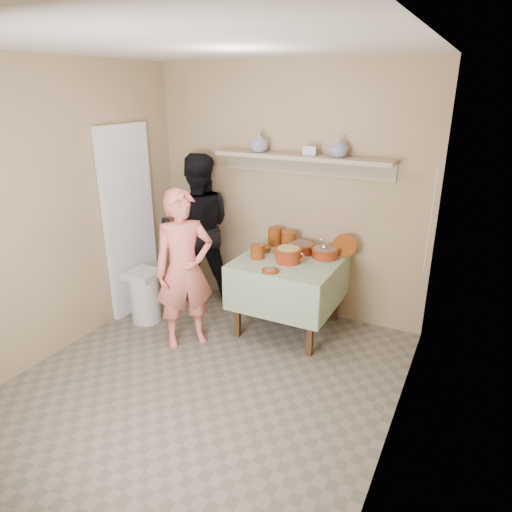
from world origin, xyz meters
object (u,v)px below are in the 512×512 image
Objects in this scene: cazuela_rice at (288,254)px; trash_bin at (145,296)px; serving_table at (289,270)px; person_helper at (198,228)px; person_cook at (184,270)px.

cazuela_rice is 0.59× the size of trash_bin.
person_helper is at bearing 169.15° from serving_table.
person_helper is 3.00× the size of trash_bin.
person_cook is at bearing -13.90° from trash_bin.
cazuela_rice is (1.25, -0.32, 0.01)m from person_helper.
person_cook is at bearing -141.94° from cazuela_rice.
person_helper reaches higher than trash_bin.
serving_table is 2.95× the size of cazuela_rice.
person_helper reaches higher than serving_table.
person_cook is 0.99m from cazuela_rice.
cazuela_rice is at bearing 132.78° from person_helper.
cazuela_rice is 1.60m from trash_bin.
trash_bin is (-1.41, -0.53, -0.36)m from serving_table.
cazuela_rice is at bearing -10.15° from person_cook.
person_cook is 1.05m from person_helper.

